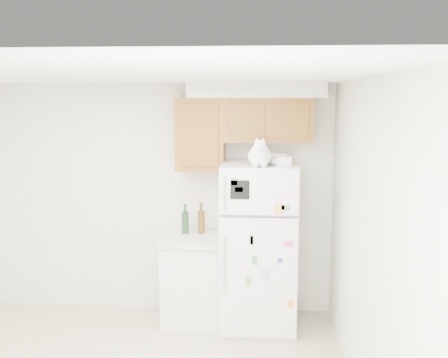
# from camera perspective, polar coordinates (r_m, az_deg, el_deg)

# --- Properties ---
(room_shell) EXTENTS (3.84, 4.04, 2.52)m
(room_shell) POSITION_cam_1_polar(r_m,az_deg,el_deg) (4.01, -10.44, -1.03)
(room_shell) COLOR beige
(room_shell) RESTS_ON ground_plane
(refrigerator) EXTENTS (0.76, 0.78, 1.70)m
(refrigerator) POSITION_cam_1_polar(r_m,az_deg,el_deg) (5.40, 3.77, -7.29)
(refrigerator) COLOR white
(refrigerator) RESTS_ON ground_plane
(base_counter) EXTENTS (0.64, 0.64, 0.92)m
(base_counter) POSITION_cam_1_polar(r_m,az_deg,el_deg) (5.63, -3.43, -10.76)
(base_counter) COLOR white
(base_counter) RESTS_ON ground_plane
(cat) EXTENTS (0.28, 0.42, 0.29)m
(cat) POSITION_cam_1_polar(r_m,az_deg,el_deg) (5.02, 3.94, 2.63)
(cat) COLOR white
(cat) RESTS_ON refrigerator
(storage_box_back) EXTENTS (0.19, 0.15, 0.10)m
(storage_box_back) POSITION_cam_1_polar(r_m,az_deg,el_deg) (5.25, 5.76, 2.23)
(storage_box_back) COLOR white
(storage_box_back) RESTS_ON refrigerator
(storage_box_front) EXTENTS (0.17, 0.13, 0.09)m
(storage_box_front) POSITION_cam_1_polar(r_m,az_deg,el_deg) (5.09, 6.42, 1.96)
(storage_box_front) COLOR white
(storage_box_front) RESTS_ON refrigerator
(bottle_green) EXTENTS (0.07, 0.07, 0.32)m
(bottle_green) POSITION_cam_1_polar(r_m,az_deg,el_deg) (5.59, -4.25, -4.32)
(bottle_green) COLOR #19381E
(bottle_green) RESTS_ON base_counter
(bottle_amber) EXTENTS (0.08, 0.08, 0.33)m
(bottle_amber) POSITION_cam_1_polar(r_m,az_deg,el_deg) (5.59, -2.50, -4.25)
(bottle_amber) COLOR #593814
(bottle_amber) RESTS_ON base_counter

